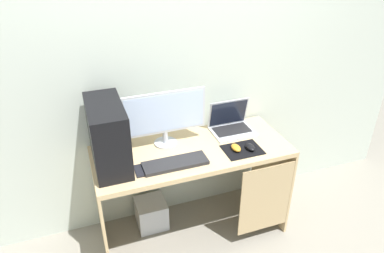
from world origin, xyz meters
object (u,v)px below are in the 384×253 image
pc_tower (108,135)px  keyboard (175,163)px  monitor (165,116)px  cell_phone (140,171)px  subwoofer (151,213)px  laptop (231,125)px  mouse_left (236,148)px  mouse_right (250,147)px

pc_tower → keyboard: (0.38, -0.16, -0.20)m
monitor → keyboard: (-0.01, -0.26, -0.21)m
cell_phone → subwoofer: bearing=69.7°
pc_tower → laptop: bearing=7.9°
pc_tower → laptop: pc_tower is taller
monitor → mouse_left: 0.53m
keyboard → mouse_right: (0.53, -0.01, 0.01)m
monitor → mouse_left: monitor is taller
keyboard → cell_phone: bearing=178.1°
pc_tower → mouse_left: 0.85m
laptop → subwoofer: bearing=179.6°
pc_tower → monitor: size_ratio=0.81×
monitor → subwoofer: size_ratio=2.53×
pc_tower → keyboard: bearing=-22.3°
keyboard → laptop: bearing=28.3°
cell_phone → laptop: bearing=20.1°
laptop → cell_phone: size_ratio=2.38×
pc_tower → keyboard: 0.46m
keyboard → mouse_right: size_ratio=4.38×
keyboard → cell_phone: 0.23m
subwoofer → mouse_left: bearing=-25.5°
keyboard → subwoofer: size_ratio=1.86×
laptop → pc_tower: bearing=-172.1°
pc_tower → mouse_left: pc_tower is taller
mouse_left → subwoofer: 0.90m
laptop → keyboard: bearing=-151.7°
mouse_left → mouse_right: 0.10m
keyboard → mouse_left: mouse_left is taller
pc_tower → mouse_left: size_ratio=4.84×
laptop → cell_phone: bearing=-159.9°
subwoofer → monitor: bearing=-11.4°
mouse_left → mouse_right: size_ratio=1.00×
mouse_left → mouse_right: same height
monitor → keyboard: monitor is taller
pc_tower → subwoofer: bearing=26.6°
cell_phone → pc_tower: bearing=136.4°
monitor → cell_phone: size_ratio=4.39×
laptop → mouse_left: (-0.09, -0.26, -0.02)m
mouse_right → keyboard: bearing=179.5°
mouse_left → mouse_right: (0.09, -0.02, 0.00)m
monitor → mouse_right: monitor is taller
monitor → pc_tower: bearing=-165.3°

